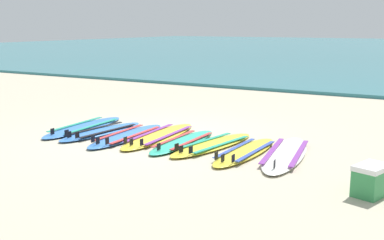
% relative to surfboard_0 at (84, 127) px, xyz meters
% --- Properties ---
extents(ground_plane, '(80.00, 80.00, 0.00)m').
position_rel_surfboard_0_xyz_m(ground_plane, '(1.65, 0.05, -0.04)').
color(ground_plane, '#B7AD93').
extents(surfboard_0, '(0.68, 2.28, 0.18)m').
position_rel_surfboard_0_xyz_m(surfboard_0, '(0.00, 0.00, 0.00)').
color(surfboard_0, '#3875CC').
rests_on(surfboard_0, ground).
extents(surfboard_1, '(0.71, 2.05, 0.18)m').
position_rel_surfboard_0_xyz_m(surfboard_1, '(0.57, -0.14, 0.00)').
color(surfboard_1, '#3875CC').
rests_on(surfboard_1, ground).
extents(surfboard_2, '(0.61, 2.17, 0.18)m').
position_rel_surfboard_0_xyz_m(surfboard_2, '(1.19, -0.19, 0.00)').
color(surfboard_2, '#3875CC').
rests_on(surfboard_2, ground).
extents(surfboard_3, '(0.69, 2.34, 0.18)m').
position_rel_surfboard_0_xyz_m(surfboard_3, '(1.71, 0.08, 0.00)').
color(surfboard_3, yellow).
rests_on(surfboard_3, ground).
extents(surfboard_4, '(0.50, 1.97, 0.18)m').
position_rel_surfboard_0_xyz_m(surfboard_4, '(2.30, -0.08, 0.00)').
color(surfboard_4, '#2DB793').
rests_on(surfboard_4, ground).
extents(surfboard_5, '(0.88, 2.15, 0.18)m').
position_rel_surfboard_0_xyz_m(surfboard_5, '(2.84, -0.02, 0.00)').
color(surfboard_5, yellow).
rests_on(surfboard_5, ground).
extents(surfboard_6, '(0.56, 2.01, 0.18)m').
position_rel_surfboard_0_xyz_m(surfboard_6, '(3.49, -0.16, 0.00)').
color(surfboard_6, yellow).
rests_on(surfboard_6, ground).
extents(surfboard_7, '(0.92, 2.37, 0.18)m').
position_rel_surfboard_0_xyz_m(surfboard_7, '(4.09, 0.02, -0.00)').
color(surfboard_7, silver).
rests_on(surfboard_7, ground).
extents(cooler_box, '(0.44, 0.53, 0.38)m').
position_rel_surfboard_0_xyz_m(cooler_box, '(5.52, -1.15, 0.16)').
color(cooler_box, '#338C4C').
rests_on(cooler_box, ground).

